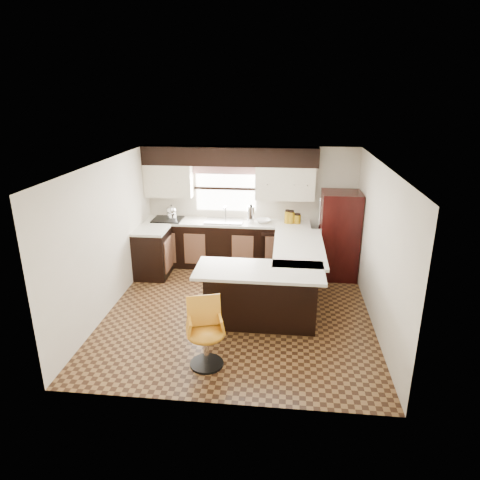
# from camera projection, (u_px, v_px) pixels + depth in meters

# --- Properties ---
(floor) EXTENTS (4.40, 4.40, 0.00)m
(floor) POSITION_uv_depth(u_px,v_px,m) (239.00, 311.00, 6.99)
(floor) COLOR #49301A
(floor) RESTS_ON ground
(ceiling) EXTENTS (4.40, 4.40, 0.00)m
(ceiling) POSITION_uv_depth(u_px,v_px,m) (238.00, 164.00, 6.20)
(ceiling) COLOR silver
(ceiling) RESTS_ON wall_back
(wall_back) EXTENTS (4.40, 0.00, 4.40)m
(wall_back) POSITION_uv_depth(u_px,v_px,m) (251.00, 206.00, 8.66)
(wall_back) COLOR beige
(wall_back) RESTS_ON floor
(wall_front) EXTENTS (4.40, 0.00, 4.40)m
(wall_front) POSITION_uv_depth(u_px,v_px,m) (216.00, 311.00, 4.53)
(wall_front) COLOR beige
(wall_front) RESTS_ON floor
(wall_left) EXTENTS (0.00, 4.40, 4.40)m
(wall_left) POSITION_uv_depth(u_px,v_px,m) (108.00, 237.00, 6.81)
(wall_left) COLOR beige
(wall_left) RESTS_ON floor
(wall_right) EXTENTS (0.00, 4.40, 4.40)m
(wall_right) POSITION_uv_depth(u_px,v_px,m) (378.00, 247.00, 6.38)
(wall_right) COLOR beige
(wall_right) RESTS_ON floor
(base_cab_back) EXTENTS (3.30, 0.60, 0.90)m
(base_cab_back) POSITION_uv_depth(u_px,v_px,m) (227.00, 245.00, 8.67)
(base_cab_back) COLOR black
(base_cab_back) RESTS_ON floor
(base_cab_left) EXTENTS (0.60, 0.70, 0.90)m
(base_cab_left) POSITION_uv_depth(u_px,v_px,m) (153.00, 254.00, 8.20)
(base_cab_left) COLOR black
(base_cab_left) RESTS_ON floor
(counter_back) EXTENTS (3.30, 0.60, 0.04)m
(counter_back) POSITION_uv_depth(u_px,v_px,m) (227.00, 223.00, 8.51)
(counter_back) COLOR silver
(counter_back) RESTS_ON base_cab_back
(counter_left) EXTENTS (0.60, 0.70, 0.04)m
(counter_left) POSITION_uv_depth(u_px,v_px,m) (151.00, 230.00, 8.04)
(counter_left) COLOR silver
(counter_left) RESTS_ON base_cab_left
(soffit) EXTENTS (3.40, 0.35, 0.36)m
(soffit) POSITION_uv_depth(u_px,v_px,m) (230.00, 156.00, 8.20)
(soffit) COLOR black
(soffit) RESTS_ON wall_back
(upper_cab_left) EXTENTS (0.94, 0.35, 0.64)m
(upper_cab_left) POSITION_uv_depth(u_px,v_px,m) (169.00, 180.00, 8.49)
(upper_cab_left) COLOR beige
(upper_cab_left) RESTS_ON wall_back
(upper_cab_right) EXTENTS (1.14, 0.35, 0.64)m
(upper_cab_right) POSITION_uv_depth(u_px,v_px,m) (285.00, 183.00, 8.25)
(upper_cab_right) COLOR beige
(upper_cab_right) RESTS_ON wall_back
(window_pane) EXTENTS (1.20, 0.02, 0.90)m
(window_pane) POSITION_uv_depth(u_px,v_px,m) (226.00, 188.00, 8.57)
(window_pane) COLOR white
(window_pane) RESTS_ON wall_back
(valance) EXTENTS (1.30, 0.06, 0.18)m
(valance) POSITION_uv_depth(u_px,v_px,m) (225.00, 169.00, 8.41)
(valance) COLOR #D19B93
(valance) RESTS_ON wall_back
(sink) EXTENTS (0.75, 0.45, 0.03)m
(sink) POSITION_uv_depth(u_px,v_px,m) (224.00, 221.00, 8.49)
(sink) COLOR #B2B2B7
(sink) RESTS_ON counter_back
(dishwasher) EXTENTS (0.58, 0.03, 0.78)m
(dishwasher) POSITION_uv_depth(u_px,v_px,m) (276.00, 253.00, 8.31)
(dishwasher) COLOR black
(dishwasher) RESTS_ON floor
(cooktop) EXTENTS (0.58, 0.50, 0.02)m
(cooktop) POSITION_uv_depth(u_px,v_px,m) (168.00, 219.00, 8.60)
(cooktop) COLOR black
(cooktop) RESTS_ON counter_back
(peninsula_long) EXTENTS (0.60, 1.95, 0.90)m
(peninsula_long) POSITION_uv_depth(u_px,v_px,m) (295.00, 273.00, 7.33)
(peninsula_long) COLOR black
(peninsula_long) RESTS_ON floor
(peninsula_return) EXTENTS (1.65, 0.60, 0.90)m
(peninsula_return) POSITION_uv_depth(u_px,v_px,m) (261.00, 297.00, 6.47)
(peninsula_return) COLOR black
(peninsula_return) RESTS_ON floor
(counter_pen_long) EXTENTS (0.84, 1.95, 0.04)m
(counter_pen_long) POSITION_uv_depth(u_px,v_px,m) (299.00, 247.00, 7.17)
(counter_pen_long) COLOR silver
(counter_pen_long) RESTS_ON peninsula_long
(counter_pen_return) EXTENTS (1.89, 0.84, 0.04)m
(counter_pen_return) POSITION_uv_depth(u_px,v_px,m) (259.00, 271.00, 6.23)
(counter_pen_return) COLOR silver
(counter_pen_return) RESTS_ON peninsula_return
(refrigerator) EXTENTS (0.71, 0.68, 1.66)m
(refrigerator) POSITION_uv_depth(u_px,v_px,m) (339.00, 235.00, 8.05)
(refrigerator) COLOR black
(refrigerator) RESTS_ON floor
(bar_chair) EXTENTS (0.61, 0.61, 0.91)m
(bar_chair) POSITION_uv_depth(u_px,v_px,m) (206.00, 335.00, 5.47)
(bar_chair) COLOR orange
(bar_chair) RESTS_ON floor
(kettle) EXTENTS (0.21, 0.21, 0.29)m
(kettle) POSITION_uv_depth(u_px,v_px,m) (172.00, 212.00, 8.54)
(kettle) COLOR silver
(kettle) RESTS_ON cooktop
(percolator) EXTENTS (0.14, 0.14, 0.32)m
(percolator) POSITION_uv_depth(u_px,v_px,m) (251.00, 214.00, 8.40)
(percolator) COLOR silver
(percolator) RESTS_ON counter_back
(mixing_bowl) EXTENTS (0.36, 0.36, 0.07)m
(mixing_bowl) POSITION_uv_depth(u_px,v_px,m) (263.00, 221.00, 8.42)
(mixing_bowl) COLOR white
(mixing_bowl) RESTS_ON counter_back
(canister_large) EXTENTS (0.12, 0.12, 0.23)m
(canister_large) POSITION_uv_depth(u_px,v_px,m) (288.00, 217.00, 8.36)
(canister_large) COLOR #99720D
(canister_large) RESTS_ON counter_back
(canister_med) EXTENTS (0.14, 0.14, 0.23)m
(canister_med) POSITION_uv_depth(u_px,v_px,m) (291.00, 218.00, 8.36)
(canister_med) COLOR #99720D
(canister_med) RESTS_ON counter_back
(canister_small) EXTENTS (0.14, 0.14, 0.17)m
(canister_small) POSITION_uv_depth(u_px,v_px,m) (297.00, 219.00, 8.35)
(canister_small) COLOR #99720D
(canister_small) RESTS_ON counter_back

